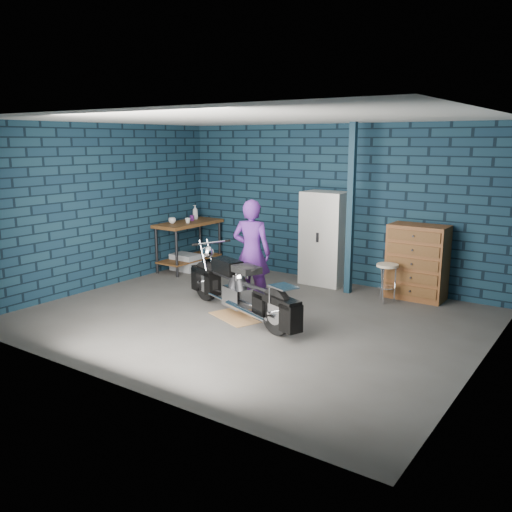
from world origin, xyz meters
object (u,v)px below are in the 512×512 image
Objects in this scene: workbench at (189,245)px; storage_bin at (185,262)px; tool_chest at (417,262)px; motorcycle at (240,284)px; person at (252,253)px; shop_stool at (387,283)px; locker at (325,238)px.

workbench is 2.77× the size of storage_bin.
tool_chest is at bearing 8.36° from storage_bin.
workbench is at bearing 165.67° from motorcycle.
person is 3.13× the size of storage_bin.
workbench is 0.65× the size of motorcycle.
motorcycle reaches higher than shop_stool.
shop_stool is (1.30, -0.45, -0.49)m from locker.
person is at bearing 130.66° from motorcycle.
tool_chest is 1.95× the size of shop_stool.
locker is (2.64, 0.48, 0.34)m from workbench.
person is 2.60m from storage_bin.
person reaches higher than motorcycle.
workbench is at bearing -169.71° from locker.
workbench is 1.21× the size of tool_chest.
person reaches higher than workbench.
person is (2.31, -1.21, 0.34)m from workbench.
locker is at bearing 107.87° from motorcycle.
workbench is at bearing -44.03° from person.
workbench is 2.35× the size of shop_stool.
locker reaches higher than shop_stool.
shop_stool is at bearing 2.49° from storage_bin.
workbench is 0.88× the size of locker.
motorcycle is 3.01m from storage_bin.
storage_bin is at bearing -177.51° from shop_stool.
motorcycle is at bearing -128.15° from shop_stool.
storage_bin is at bearing 167.64° from motorcycle.
workbench is 2.71m from locker.
tool_chest is (1.93, 1.69, -0.21)m from person.
shop_stool is (1.64, 1.24, -0.49)m from person.
person is 1.00× the size of locker.
tool_chest is (4.24, 0.48, 0.13)m from workbench.
storage_bin is 3.93m from shop_stool.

